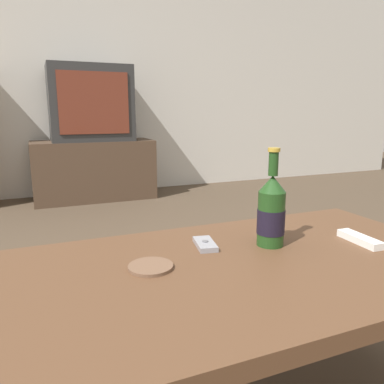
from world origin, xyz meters
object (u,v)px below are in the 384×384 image
(beer_bottle, at_px, (271,212))
(cell_phone, at_px, (205,244))
(remote_control, at_px, (360,239))
(tv_stand, at_px, (94,170))
(television, at_px, (91,104))

(beer_bottle, bearing_deg, cell_phone, 161.67)
(remote_control, bearing_deg, cell_phone, 164.50)
(beer_bottle, height_order, cell_phone, beer_bottle)
(tv_stand, bearing_deg, cell_phone, -91.47)
(tv_stand, bearing_deg, television, -90.00)
(tv_stand, relative_size, cell_phone, 9.63)
(cell_phone, bearing_deg, tv_stand, 99.41)
(tv_stand, xyz_separation_m, cell_phone, (-0.07, -2.58, 0.17))
(beer_bottle, xyz_separation_m, cell_phone, (-0.17, 0.06, -0.09))
(cell_phone, bearing_deg, beer_bottle, -7.44)
(television, bearing_deg, tv_stand, 90.00)
(television, bearing_deg, beer_bottle, -87.71)
(beer_bottle, distance_m, remote_control, 0.27)
(remote_control, bearing_deg, beer_bottle, 164.40)
(beer_bottle, xyz_separation_m, remote_control, (0.25, -0.08, -0.08))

